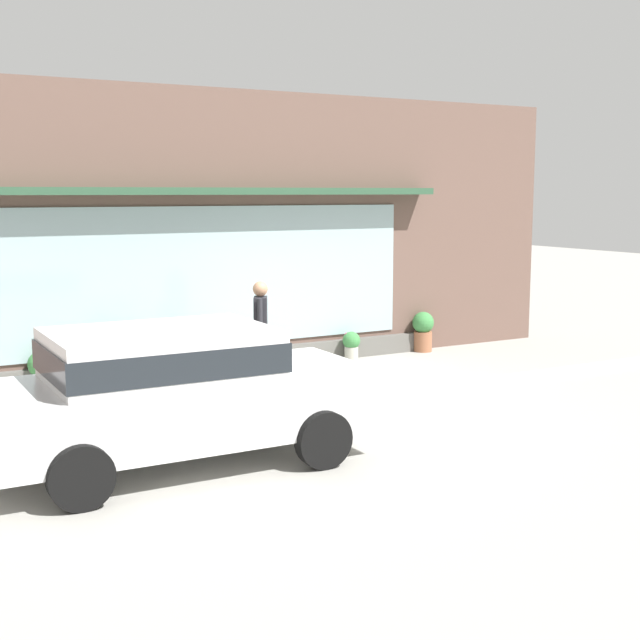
{
  "coord_description": "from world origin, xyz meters",
  "views": [
    {
      "loc": [
        -5.95,
        -10.81,
        3.1
      ],
      "look_at": [
        0.82,
        1.2,
        1.06
      ],
      "focal_mm": 48.72,
      "sensor_mm": 36.0,
      "label": 1
    }
  ],
  "objects_px": {
    "potted_plant_trailing_edge": "(351,344)",
    "potted_plant_window_center": "(124,361)",
    "potted_plant_by_entrance": "(178,350)",
    "parked_car_white": "(173,388)",
    "fire_hydrant": "(215,374)",
    "pedestrian_with_handbag": "(261,328)",
    "potted_plant_corner_tall": "(423,330)",
    "potted_plant_doorstep": "(42,370)"
  },
  "relations": [
    {
      "from": "potted_plant_corner_tall",
      "to": "fire_hydrant",
      "type": "bearing_deg",
      "value": -159.81
    },
    {
      "from": "pedestrian_with_handbag",
      "to": "potted_plant_window_center",
      "type": "xyz_separation_m",
      "value": [
        -1.67,
        1.64,
        -0.64
      ]
    },
    {
      "from": "fire_hydrant",
      "to": "potted_plant_doorstep",
      "type": "distance_m",
      "value": 2.84
    },
    {
      "from": "potted_plant_doorstep",
      "to": "potted_plant_corner_tall",
      "type": "xyz_separation_m",
      "value": [
        7.28,
        -0.0,
        0.05
      ]
    },
    {
      "from": "fire_hydrant",
      "to": "pedestrian_with_handbag",
      "type": "bearing_deg",
      "value": 13.22
    },
    {
      "from": "pedestrian_with_handbag",
      "to": "potted_plant_corner_tall",
      "type": "height_order",
      "value": "pedestrian_with_handbag"
    },
    {
      "from": "potted_plant_trailing_edge",
      "to": "potted_plant_doorstep",
      "type": "bearing_deg",
      "value": 178.88
    },
    {
      "from": "fire_hydrant",
      "to": "potted_plant_by_entrance",
      "type": "height_order",
      "value": "fire_hydrant"
    },
    {
      "from": "parked_car_white",
      "to": "potted_plant_doorstep",
      "type": "distance_m",
      "value": 4.52
    },
    {
      "from": "pedestrian_with_handbag",
      "to": "potted_plant_trailing_edge",
      "type": "xyz_separation_m",
      "value": [
        2.62,
        1.6,
        -0.73
      ]
    },
    {
      "from": "potted_plant_trailing_edge",
      "to": "potted_plant_window_center",
      "type": "relative_size",
      "value": 0.76
    },
    {
      "from": "potted_plant_trailing_edge",
      "to": "potted_plant_window_center",
      "type": "distance_m",
      "value": 4.29
    },
    {
      "from": "potted_plant_doorstep",
      "to": "potted_plant_window_center",
      "type": "bearing_deg",
      "value": -3.2
    },
    {
      "from": "parked_car_white",
      "to": "potted_plant_corner_tall",
      "type": "relative_size",
      "value": 5.63
    },
    {
      "from": "parked_car_white",
      "to": "potted_plant_by_entrance",
      "type": "relative_size",
      "value": 5.09
    },
    {
      "from": "potted_plant_trailing_edge",
      "to": "potted_plant_doorstep",
      "type": "height_order",
      "value": "potted_plant_doorstep"
    },
    {
      "from": "fire_hydrant",
      "to": "potted_plant_corner_tall",
      "type": "xyz_separation_m",
      "value": [
        5.17,
        1.9,
        -0.02
      ]
    },
    {
      "from": "parked_car_white",
      "to": "potted_plant_doorstep",
      "type": "relative_size",
      "value": 6.61
    },
    {
      "from": "parked_car_white",
      "to": "potted_plant_doorstep",
      "type": "bearing_deg",
      "value": 97.43
    },
    {
      "from": "potted_plant_corner_tall",
      "to": "pedestrian_with_handbag",
      "type": "bearing_deg",
      "value": -158.51
    },
    {
      "from": "fire_hydrant",
      "to": "potted_plant_window_center",
      "type": "height_order",
      "value": "fire_hydrant"
    },
    {
      "from": "fire_hydrant",
      "to": "potted_plant_trailing_edge",
      "type": "xyz_separation_m",
      "value": [
        3.46,
        1.8,
        -0.14
      ]
    },
    {
      "from": "fire_hydrant",
      "to": "potted_plant_doorstep",
      "type": "relative_size",
      "value": 1.34
    },
    {
      "from": "fire_hydrant",
      "to": "potted_plant_window_center",
      "type": "relative_size",
      "value": 1.25
    },
    {
      "from": "potted_plant_trailing_edge",
      "to": "pedestrian_with_handbag",
      "type": "bearing_deg",
      "value": -148.57
    },
    {
      "from": "fire_hydrant",
      "to": "potted_plant_window_center",
      "type": "xyz_separation_m",
      "value": [
        -0.83,
        1.84,
        -0.05
      ]
    },
    {
      "from": "potted_plant_window_center",
      "to": "potted_plant_by_entrance",
      "type": "xyz_separation_m",
      "value": [
        0.89,
        -0.11,
        0.12
      ]
    },
    {
      "from": "parked_car_white",
      "to": "potted_plant_trailing_edge",
      "type": "relative_size",
      "value": 8.14
    },
    {
      "from": "pedestrian_with_handbag",
      "to": "potted_plant_doorstep",
      "type": "height_order",
      "value": "pedestrian_with_handbag"
    },
    {
      "from": "potted_plant_trailing_edge",
      "to": "potted_plant_by_entrance",
      "type": "height_order",
      "value": "potted_plant_by_entrance"
    },
    {
      "from": "potted_plant_by_entrance",
      "to": "parked_car_white",
      "type": "bearing_deg",
      "value": -110.89
    },
    {
      "from": "potted_plant_window_center",
      "to": "potted_plant_doorstep",
      "type": "bearing_deg",
      "value": 176.8
    },
    {
      "from": "potted_plant_trailing_edge",
      "to": "potted_plant_by_entrance",
      "type": "distance_m",
      "value": 3.41
    },
    {
      "from": "potted_plant_trailing_edge",
      "to": "potted_plant_corner_tall",
      "type": "height_order",
      "value": "potted_plant_corner_tall"
    },
    {
      "from": "potted_plant_doorstep",
      "to": "potted_plant_by_entrance",
      "type": "bearing_deg",
      "value": -4.87
    },
    {
      "from": "fire_hydrant",
      "to": "potted_plant_trailing_edge",
      "type": "relative_size",
      "value": 1.65
    },
    {
      "from": "fire_hydrant",
      "to": "potted_plant_corner_tall",
      "type": "relative_size",
      "value": 1.14
    },
    {
      "from": "potted_plant_window_center",
      "to": "pedestrian_with_handbag",
      "type": "bearing_deg",
      "value": -44.45
    },
    {
      "from": "pedestrian_with_handbag",
      "to": "potted_plant_doorstep",
      "type": "bearing_deg",
      "value": -92.09
    },
    {
      "from": "pedestrian_with_handbag",
      "to": "potted_plant_by_entrance",
      "type": "distance_m",
      "value": 1.79
    },
    {
      "from": "parked_car_white",
      "to": "potted_plant_corner_tall",
      "type": "xyz_separation_m",
      "value": [
        6.74,
        4.45,
        -0.49
      ]
    },
    {
      "from": "pedestrian_with_handbag",
      "to": "potted_plant_corner_tall",
      "type": "bearing_deg",
      "value": 139.5
    }
  ]
}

